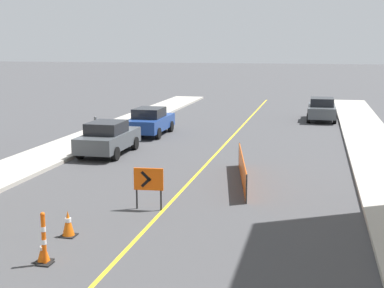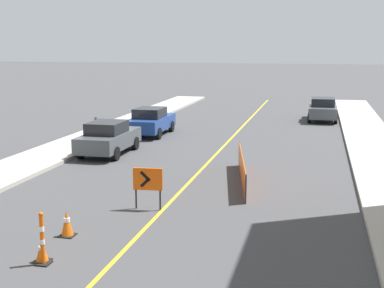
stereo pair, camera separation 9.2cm
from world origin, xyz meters
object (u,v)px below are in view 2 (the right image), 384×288
at_px(traffic_cone_fifth, 67,223).
at_px(parked_car_curb_far, 323,109).
at_px(delineator_post_rear, 42,241).
at_px(arrow_barricade_primary, 148,181).
at_px(traffic_cone_fourth, 42,251).
at_px(parked_car_curb_mid, 151,121).
at_px(parked_car_curb_near, 108,138).
at_px(parking_meter_far_curb, 96,124).

relative_size(traffic_cone_fifth, parked_car_curb_far, 0.17).
bearing_deg(delineator_post_rear, arrow_barricade_primary, 76.83).
bearing_deg(traffic_cone_fourth, parked_car_curb_mid, 99.53).
bearing_deg(parked_car_curb_near, parked_car_curb_mid, 87.55).
bearing_deg(delineator_post_rear, parked_car_curb_mid, 99.78).
height_order(traffic_cone_fifth, delineator_post_rear, delineator_post_rear).
bearing_deg(parking_meter_far_curb, parked_car_curb_near, -53.33).
bearing_deg(traffic_cone_fourth, parking_meter_far_curb, 108.45).
xyz_separation_m(traffic_cone_fifth, parking_meter_far_curb, (-4.62, 12.71, 0.76)).
distance_m(delineator_post_rear, parking_meter_far_curb, 15.42).
xyz_separation_m(parked_car_curb_mid, parking_meter_far_curb, (-1.76, -3.77, 0.32)).
relative_size(delineator_post_rear, arrow_barricade_primary, 0.97).
bearing_deg(traffic_cone_fifth, parked_car_curb_mid, 99.83).
distance_m(traffic_cone_fourth, parked_car_curb_near, 12.91).
bearing_deg(parked_car_curb_far, delineator_post_rear, -104.18).
xyz_separation_m(parked_car_curb_mid, parked_car_curb_far, (9.71, 8.33, 0.00)).
bearing_deg(parked_car_curb_near, parked_car_curb_far, 54.93).
bearing_deg(traffic_cone_fifth, delineator_post_rear, -80.66).
xyz_separation_m(traffic_cone_fifth, arrow_barricade_primary, (1.41, 2.81, 0.58)).
distance_m(parked_car_curb_mid, parked_car_curb_far, 12.80).
bearing_deg(parked_car_curb_mid, parked_car_curb_near, -92.63).
relative_size(traffic_cone_fourth, parked_car_curb_near, 0.13).
relative_size(arrow_barricade_primary, parked_car_curb_near, 0.31).
distance_m(arrow_barricade_primary, parking_meter_far_curb, 11.59).
xyz_separation_m(delineator_post_rear, parked_car_curb_far, (6.54, 26.70, 0.23)).
bearing_deg(parked_car_curb_near, arrow_barricade_primary, -59.94).
bearing_deg(traffic_cone_fourth, parked_car_curb_near, 104.96).
distance_m(traffic_cone_fifth, parked_car_curb_mid, 16.73).
relative_size(parked_car_curb_far, parking_meter_far_curb, 3.16).
xyz_separation_m(traffic_cone_fourth, delineator_post_rear, (0.10, -0.13, 0.30)).
bearing_deg(arrow_barricade_primary, delineator_post_rear, -108.46).
distance_m(traffic_cone_fourth, delineator_post_rear, 0.34).
relative_size(traffic_cone_fifth, parking_meter_far_curb, 0.53).
bearing_deg(traffic_cone_fourth, arrow_barricade_primary, 75.26).
bearing_deg(parking_meter_far_curb, traffic_cone_fourth, -71.55).
height_order(traffic_cone_fourth, parking_meter_far_curb, parking_meter_far_curb).
relative_size(parked_car_curb_mid, parked_car_curb_far, 1.00).
height_order(delineator_post_rear, parked_car_curb_mid, parked_car_curb_mid).
bearing_deg(parked_car_curb_near, delineator_post_rear, -74.57).
relative_size(traffic_cone_fourth, traffic_cone_fifth, 0.77).
height_order(traffic_cone_fourth, arrow_barricade_primary, arrow_barricade_primary).
xyz_separation_m(traffic_cone_fifth, delineator_post_rear, (0.31, -1.89, 0.21)).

